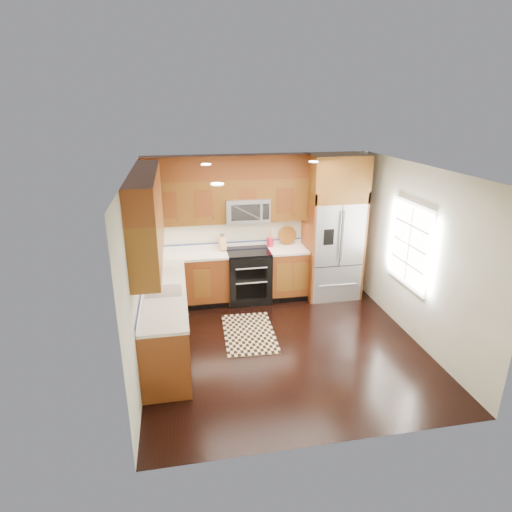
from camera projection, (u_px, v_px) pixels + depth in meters
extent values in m
plane|color=black|center=(284.00, 345.00, 6.39)|extent=(4.00, 4.00, 0.00)
cube|color=silver|center=(259.00, 226.00, 7.80)|extent=(4.00, 0.02, 2.60)
cube|color=silver|center=(138.00, 274.00, 5.60)|extent=(0.02, 4.00, 2.60)
cube|color=silver|center=(417.00, 255.00, 6.30)|extent=(0.02, 4.00, 2.60)
cube|color=white|center=(410.00, 245.00, 6.44)|extent=(0.04, 1.10, 1.30)
cube|color=white|center=(409.00, 245.00, 6.44)|extent=(0.02, 0.95, 1.15)
cube|color=brown|center=(189.00, 280.00, 7.58)|extent=(1.37, 0.60, 0.90)
cube|color=brown|center=(288.00, 273.00, 7.89)|extent=(0.72, 0.60, 0.90)
cube|color=brown|center=(166.00, 322.00, 6.12)|extent=(0.60, 2.40, 0.90)
cube|color=silver|center=(230.00, 253.00, 7.55)|extent=(2.85, 0.62, 0.04)
cube|color=silver|center=(164.00, 292.00, 5.97)|extent=(0.62, 2.40, 0.04)
cube|color=brown|center=(228.00, 201.00, 7.37)|extent=(2.85, 0.33, 0.75)
cube|color=brown|center=(148.00, 231.00, 5.64)|extent=(0.33, 2.40, 0.75)
cube|color=brown|center=(227.00, 167.00, 7.18)|extent=(2.85, 0.33, 0.40)
cube|color=brown|center=(144.00, 187.00, 5.44)|extent=(0.33, 2.40, 0.40)
cube|color=black|center=(248.00, 276.00, 7.73)|extent=(0.76, 0.64, 0.92)
cube|color=black|center=(248.00, 251.00, 7.57)|extent=(0.76, 0.60, 0.02)
cube|color=black|center=(251.00, 274.00, 7.39)|extent=(0.55, 0.01, 0.18)
cube|color=black|center=(252.00, 291.00, 7.50)|extent=(0.55, 0.01, 0.28)
cylinder|color=#B2B2B7|center=(252.00, 269.00, 7.32)|extent=(0.55, 0.02, 0.02)
cylinder|color=#B2B2B7|center=(252.00, 283.00, 7.42)|extent=(0.55, 0.02, 0.02)
cube|color=#B2B2B7|center=(247.00, 210.00, 7.45)|extent=(0.76, 0.40, 0.42)
cube|color=black|center=(246.00, 213.00, 7.26)|extent=(0.50, 0.01, 0.28)
cube|color=#B2B2B7|center=(332.00, 249.00, 7.82)|extent=(0.90, 0.74, 1.80)
cube|color=black|center=(341.00, 236.00, 7.35)|extent=(0.01, 0.01, 1.08)
cube|color=black|center=(329.00, 237.00, 7.31)|extent=(0.18, 0.01, 0.28)
cube|color=brown|center=(308.00, 245.00, 7.70)|extent=(0.04, 0.74, 2.00)
cube|color=brown|center=(357.00, 242.00, 7.87)|extent=(0.04, 0.74, 2.00)
cube|color=brown|center=(337.00, 178.00, 7.38)|extent=(0.98, 0.74, 0.80)
cube|color=#B2B2B7|center=(164.00, 290.00, 5.96)|extent=(0.50, 0.42, 0.02)
cylinder|color=#B2B2B7|center=(149.00, 277.00, 6.08)|extent=(0.02, 0.02, 0.28)
torus|color=#B2B2B7|center=(148.00, 270.00, 5.96)|extent=(0.18, 0.02, 0.18)
cube|color=black|center=(249.00, 333.00, 6.72)|extent=(0.83, 1.33, 0.01)
cube|color=tan|center=(222.00, 243.00, 7.60)|extent=(0.14, 0.17, 0.24)
cylinder|color=#B4162E|center=(270.00, 242.00, 7.81)|extent=(0.13, 0.13, 0.16)
cylinder|color=brown|center=(287.00, 243.00, 7.95)|extent=(0.36, 0.36, 0.02)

